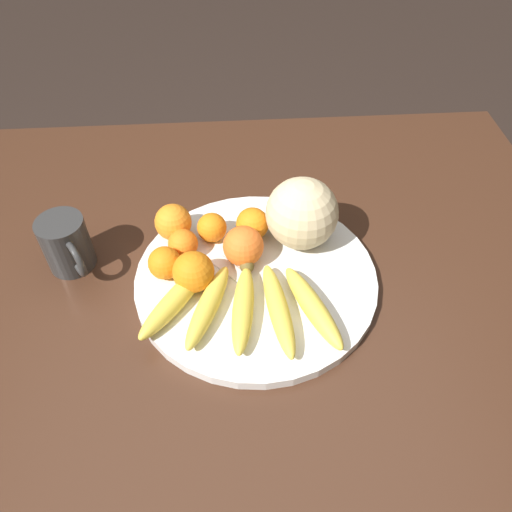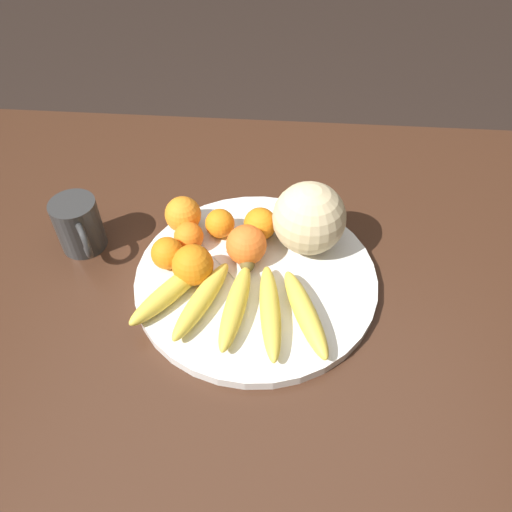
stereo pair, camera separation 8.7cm
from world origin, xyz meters
name	(u,v)px [view 2 (the right image)]	position (x,y,z in m)	size (l,w,h in m)	color
ground_plane	(237,438)	(0.00, 0.00, 0.00)	(12.00, 12.00, 0.00)	black
kitchen_table	(227,300)	(0.00, 0.00, 0.67)	(1.44, 1.05, 0.77)	#3D2316
fruit_bowl	(256,278)	(0.06, -0.03, 0.78)	(0.44, 0.44, 0.02)	white
melon	(309,218)	(0.15, 0.06, 0.85)	(0.14, 0.14, 0.14)	beige
banana_bunch	(236,303)	(0.03, -0.11, 0.80)	(0.35, 0.22, 0.04)	brown
orange_front_left	(183,214)	(-0.09, 0.09, 0.82)	(0.07, 0.07, 0.07)	orange
orange_front_right	(193,265)	(-0.05, -0.04, 0.82)	(0.07, 0.07, 0.07)	orange
orange_mid_center	(189,237)	(-0.07, 0.04, 0.81)	(0.06, 0.06, 0.06)	orange
orange_back_left	(260,224)	(0.06, 0.08, 0.82)	(0.06, 0.06, 0.06)	orange
orange_back_right	(246,245)	(0.04, 0.01, 0.82)	(0.08, 0.08, 0.08)	orange
orange_top_small	(167,253)	(-0.10, -0.01, 0.82)	(0.06, 0.06, 0.06)	orange
orange_side_extra	(220,223)	(-0.02, 0.08, 0.81)	(0.06, 0.06, 0.06)	orange
produce_tag	(231,266)	(0.01, -0.01, 0.79)	(0.07, 0.08, 0.00)	white
ceramic_mug	(79,226)	(-0.28, 0.04, 0.82)	(0.09, 0.12, 0.11)	#2D2D2D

